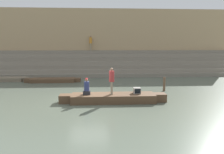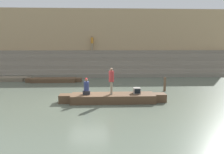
% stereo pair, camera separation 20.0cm
% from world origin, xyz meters
% --- Properties ---
extents(ground_plane, '(120.00, 120.00, 0.00)m').
position_xyz_m(ground_plane, '(0.00, 0.00, 0.00)').
color(ground_plane, '#566051').
extents(ghat_steps, '(36.00, 4.12, 2.85)m').
position_xyz_m(ghat_steps, '(0.00, 12.15, 1.02)').
color(ghat_steps, gray).
rests_on(ghat_steps, ground).
extents(back_wall, '(34.20, 1.28, 7.95)m').
position_xyz_m(back_wall, '(0.00, 14.22, 3.95)').
color(back_wall, tan).
rests_on(back_wall, ground).
extents(rowboat_main, '(6.65, 1.50, 0.50)m').
position_xyz_m(rowboat_main, '(1.56, -0.59, 0.27)').
color(rowboat_main, brown).
rests_on(rowboat_main, ground).
extents(person_standing, '(0.32, 0.32, 1.66)m').
position_xyz_m(person_standing, '(1.46, -0.67, 1.46)').
color(person_standing, gray).
rests_on(person_standing, rowboat_main).
extents(person_rowing, '(0.45, 0.35, 1.04)m').
position_xyz_m(person_rowing, '(-0.08, -0.60, 0.92)').
color(person_rowing, '#28282D').
rests_on(person_rowing, rowboat_main).
extents(tv_set, '(0.44, 0.46, 0.37)m').
position_xyz_m(tv_set, '(3.08, -0.49, 0.69)').
color(tv_set, '#9E998E').
rests_on(tv_set, rowboat_main).
extents(moored_boat_shore, '(5.27, 1.33, 0.36)m').
position_xyz_m(moored_boat_shore, '(-3.72, 7.11, 0.19)').
color(moored_boat_shore, brown).
rests_on(moored_boat_shore, ground).
extents(moored_boat_distant, '(5.76, 1.33, 0.36)m').
position_xyz_m(moored_boat_distant, '(-9.04, 7.95, 0.19)').
color(moored_boat_distant, '#756651').
rests_on(moored_boat_distant, ground).
extents(mooring_post, '(0.19, 0.19, 1.09)m').
position_xyz_m(mooring_post, '(5.72, 2.40, 0.54)').
color(mooring_post, brown).
rests_on(mooring_post, ground).
extents(person_on_steps, '(0.32, 0.32, 1.78)m').
position_xyz_m(person_on_steps, '(-0.28, 13.33, 3.89)').
color(person_on_steps, gray).
rests_on(person_on_steps, ghat_steps).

